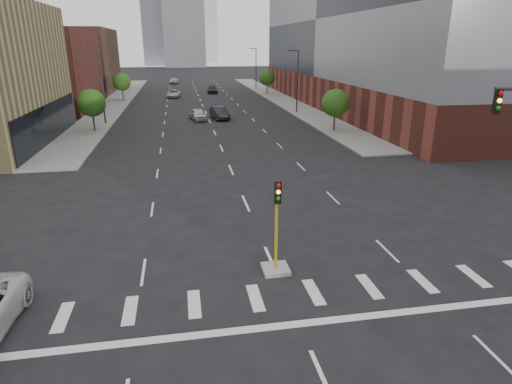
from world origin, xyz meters
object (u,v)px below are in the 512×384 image
object	(u,v)px
car_mid_right	(219,113)
car_far_left	(174,94)
median_traffic_signal	(276,252)
car_distant	(174,81)
car_deep_right	(212,90)
car_near_left	(198,114)

from	to	relation	value
car_mid_right	car_far_left	bearing A→B (deg)	94.10
median_traffic_signal	car_distant	distance (m)	100.29
car_deep_right	car_far_left	bearing A→B (deg)	-138.55
median_traffic_signal	car_near_left	size ratio (longest dim) A/B	0.96
car_near_left	car_mid_right	distance (m)	3.03
car_near_left	car_mid_right	xyz separation A→B (m)	(3.00, 0.38, 0.06)
median_traffic_signal	car_far_left	distance (m)	69.74
median_traffic_signal	car_deep_right	size ratio (longest dim) A/B	0.84
car_near_left	car_mid_right	size ratio (longest dim) A/B	0.89
median_traffic_signal	car_far_left	world-z (taller)	median_traffic_signal
car_deep_right	car_distant	xyz separation A→B (m)	(-8.21, 24.28, 0.05)
car_mid_right	car_deep_right	world-z (taller)	car_mid_right
car_near_left	car_deep_right	bearing A→B (deg)	72.32
car_mid_right	car_far_left	distance (m)	27.67
car_deep_right	car_distant	bearing A→B (deg)	111.96
car_distant	car_mid_right	bearing A→B (deg)	-74.32
car_mid_right	car_distant	bearing A→B (deg)	87.30
car_far_left	car_deep_right	distance (m)	10.22
car_far_left	car_distant	size ratio (longest dim) A/B	1.09
car_distant	median_traffic_signal	bearing A→B (deg)	-77.92
car_near_left	car_far_left	world-z (taller)	car_near_left
car_near_left	car_distant	bearing A→B (deg)	83.73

